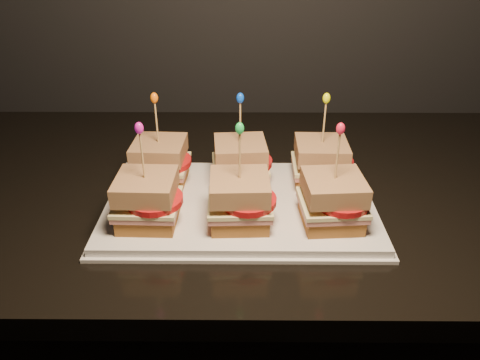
{
  "coord_description": "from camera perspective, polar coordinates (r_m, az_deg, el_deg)",
  "views": [
    {
      "loc": [
        0.74,
        0.93,
        1.34
      ],
      "look_at": [
        0.73,
        1.57,
        0.99
      ],
      "focal_mm": 35.0,
      "sensor_mm": 36.0,
      "label": 1
    }
  ],
  "objects": [
    {
      "name": "granite_slab",
      "position": [
        0.87,
        -9.95,
        -0.85
      ],
      "size": [
        2.69,
        0.68,
        0.04
      ],
      "primitive_type": "cube",
      "color": "black",
      "rests_on": "cabinet"
    },
    {
      "name": "platter",
      "position": [
        0.75,
        0.0,
        -3.07
      ],
      "size": [
        0.42,
        0.26,
        0.02
      ],
      "primitive_type": "cube",
      "color": "white",
      "rests_on": "granite_slab"
    },
    {
      "name": "platter_rim",
      "position": [
        0.75,
        0.0,
        -3.46
      ],
      "size": [
        0.43,
        0.27,
        0.01
      ],
      "primitive_type": "cube",
      "color": "white",
      "rests_on": "granite_slab"
    },
    {
      "name": "sandwich_0_bread_bot",
      "position": [
        0.8,
        -9.55,
        0.53
      ],
      "size": [
        0.09,
        0.09,
        0.02
      ],
      "primitive_type": "cube",
      "rotation": [
        0.0,
        0.0,
        -0.05
      ],
      "color": "#573312",
      "rests_on": "platter"
    },
    {
      "name": "sandwich_0_ham",
      "position": [
        0.8,
        -9.64,
        1.5
      ],
      "size": [
        0.09,
        0.09,
        0.01
      ],
      "primitive_type": "cube",
      "rotation": [
        0.0,
        0.0,
        -0.05
      ],
      "color": "#BF6962",
      "rests_on": "sandwich_0_bread_bot"
    },
    {
      "name": "sandwich_0_cheese",
      "position": [
        0.79,
        -9.68,
        1.95
      ],
      "size": [
        0.1,
        0.09,
        0.01
      ],
      "primitive_type": "cube",
      "rotation": [
        0.0,
        0.0,
        -0.05
      ],
      "color": "beige",
      "rests_on": "sandwich_0_ham"
    },
    {
      "name": "sandwich_0_tomato",
      "position": [
        0.78,
        -8.92,
        2.23
      ],
      "size": [
        0.08,
        0.08,
        0.01
      ],
      "primitive_type": "cylinder",
      "color": "#B11416",
      "rests_on": "sandwich_0_cheese"
    },
    {
      "name": "sandwich_0_bread_top",
      "position": [
        0.78,
        -9.84,
        3.65
      ],
      "size": [
        0.09,
        0.09,
        0.03
      ],
      "primitive_type": "cube",
      "rotation": [
        0.0,
        0.0,
        -0.05
      ],
      "color": "brown",
      "rests_on": "sandwich_0_tomato"
    },
    {
      "name": "sandwich_0_pick",
      "position": [
        0.76,
        -10.11,
        6.64
      ],
      "size": [
        0.0,
        0.0,
        0.09
      ],
      "primitive_type": "cylinder",
      "color": "tan",
      "rests_on": "sandwich_0_bread_top"
    },
    {
      "name": "sandwich_0_frill",
      "position": [
        0.75,
        -10.42,
        9.83
      ],
      "size": [
        0.01,
        0.01,
        0.02
      ],
      "primitive_type": "ellipsoid",
      "color": "orange",
      "rests_on": "sandwich_0_pick"
    },
    {
      "name": "sandwich_1_bread_bot",
      "position": [
        0.79,
        0.03,
        0.5
      ],
      "size": [
        0.09,
        0.09,
        0.02
      ],
      "primitive_type": "cube",
      "rotation": [
        0.0,
        0.0,
        0.08
      ],
      "color": "#573312",
      "rests_on": "platter"
    },
    {
      "name": "sandwich_1_ham",
      "position": [
        0.78,
        0.03,
        1.49
      ],
      "size": [
        0.1,
        0.09,
        0.01
      ],
      "primitive_type": "cube",
      "rotation": [
        0.0,
        0.0,
        0.08
      ],
      "color": "#BF6962",
      "rests_on": "sandwich_1_bread_bot"
    },
    {
      "name": "sandwich_1_cheese",
      "position": [
        0.78,
        0.03,
        1.94
      ],
      "size": [
        0.1,
        0.1,
        0.01
      ],
      "primitive_type": "cube",
      "rotation": [
        0.0,
        0.0,
        0.08
      ],
      "color": "beige",
      "rests_on": "sandwich_1_ham"
    },
    {
      "name": "sandwich_1_tomato",
      "position": [
        0.77,
        0.92,
        2.23
      ],
      "size": [
        0.08,
        0.08,
        0.01
      ],
      "primitive_type": "cylinder",
      "color": "#B11416",
      "rests_on": "sandwich_1_cheese"
    },
    {
      "name": "sandwich_1_bread_top",
      "position": [
        0.77,
        0.03,
        3.68
      ],
      "size": [
        0.09,
        0.09,
        0.03
      ],
      "primitive_type": "cube",
      "rotation": [
        0.0,
        0.0,
        0.08
      ],
      "color": "brown",
      "rests_on": "sandwich_1_tomato"
    },
    {
      "name": "sandwich_1_pick",
      "position": [
        0.75,
        0.03,
        6.72
      ],
      "size": [
        0.0,
        0.0,
        0.09
      ],
      "primitive_type": "cylinder",
      "color": "tan",
      "rests_on": "sandwich_1_bread_top"
    },
    {
      "name": "sandwich_1_frill",
      "position": [
        0.73,
        0.03,
        9.97
      ],
      "size": [
        0.01,
        0.01,
        0.02
      ],
      "primitive_type": "ellipsoid",
      "color": "blue",
      "rests_on": "sandwich_1_pick"
    },
    {
      "name": "sandwich_2_bread_bot",
      "position": [
        0.8,
        9.63,
        0.46
      ],
      "size": [
        0.08,
        0.08,
        0.02
      ],
      "primitive_type": "cube",
      "rotation": [
        0.0,
        0.0,
        -0.02
      ],
      "color": "#573312",
      "rests_on": "platter"
    },
    {
      "name": "sandwich_2_ham",
      "position": [
        0.79,
        9.72,
        1.43
      ],
      "size": [
        0.09,
        0.09,
        0.01
      ],
      "primitive_type": "cube",
      "rotation": [
        0.0,
        0.0,
        -0.02
      ],
      "color": "#BF6962",
      "rests_on": "sandwich_2_bread_bot"
    },
    {
      "name": "sandwich_2_cheese",
      "position": [
        0.79,
        9.76,
        1.88
      ],
      "size": [
        0.09,
        0.09,
        0.01
      ],
      "primitive_type": "cube",
      "rotation": [
        0.0,
        0.0,
        -0.02
      ],
      "color": "beige",
      "rests_on": "sandwich_2_ham"
    },
    {
      "name": "sandwich_2_tomato",
      "position": [
        0.78,
        10.73,
        2.16
      ],
      "size": [
        0.08,
        0.08,
        0.01
      ],
      "primitive_type": "cylinder",
      "color": "#B11416",
      "rests_on": "sandwich_2_cheese"
    },
    {
      "name": "sandwich_2_bread_top",
      "position": [
        0.78,
        9.92,
        3.59
      ],
      "size": [
        0.08,
        0.08,
        0.03
      ],
      "primitive_type": "cube",
      "rotation": [
        0.0,
        0.0,
        -0.02
      ],
      "color": "brown",
      "rests_on": "sandwich_2_tomato"
    },
    {
      "name": "sandwich_2_pick",
      "position": [
        0.76,
        10.2,
        6.59
      ],
      "size": [
        0.0,
        0.0,
        0.09
      ],
      "primitive_type": "cylinder",
      "color": "tan",
      "rests_on": "sandwich_2_bread_top"
    },
    {
      "name": "sandwich_2_frill",
      "position": [
        0.75,
        10.5,
        9.78
      ],
      "size": [
        0.01,
        0.01,
        0.02
      ],
      "primitive_type": "ellipsoid",
      "color": "#E7F606",
      "rests_on": "sandwich_2_pick"
    },
    {
      "name": "sandwich_3_bread_bot",
      "position": [
        0.7,
        -11.04,
        -4.19
      ],
      "size": [
        0.08,
        0.08,
        0.02
      ],
      "primitive_type": "cube",
      "rotation": [
        0.0,
        0.0,
        -0.03
      ],
      "color": "#573312",
      "rests_on": "platter"
    },
    {
      "name": "sandwich_3_ham",
      "position": [
        0.69,
        -11.16,
        -3.14
      ],
      "size": [
        0.09,
        0.09,
        0.01
      ],
      "primitive_type": "cube",
      "rotation": [
        0.0,
        0.0,
        -0.03
      ],
      "color": "#BF6962",
      "rests_on": "sandwich_3_bread_bot"
    },
    {
      "name": "sandwich_3_cheese",
      "position": [
        0.69,
        -11.21,
        -2.64
      ],
      "size": [
        0.09,
        0.09,
        0.01
      ],
      "primitive_type": "cube",
      "rotation": [
        0.0,
        0.0,
        -0.03
      ],
      "color": "beige",
      "rests_on": "sandwich_3_ham"
    },
    {
      "name": "sandwich_3_tomato",
      "position": [
        0.68,
        -10.37,
        -2.39
      ],
      "size": [
        0.08,
        0.08,
        0.01
      ],
      "primitive_type": "cylinder",
      "color": "#B11416",
      "rests_on": "sandwich_3_cheese"
    },
    {
      "name": "sandwich_3_bread_top",
      "position": [
        0.68,
        -11.42,
        -0.76
      ],
      "size": [
        0.09,
        0.09,
        0.03
      ],
      "primitive_type": "cube",
      "rotation": [
        0.0,
        0.0,
        -0.03
      ],
      "color": "brown",
      "rests_on": "sandwich_3_tomato"
    },
    {
      "name": "sandwich_3_pick",
      "position": [
        0.66,
        -11.8,
        2.59
      ],
      "size": [
        0.0,
        0.0,
        0.09
      ],
      "primitive_type": "cylinder",
      "color": "tan",
      "rests_on": "sandwich_3_bread_top"
    },
    {
      "name": "sandwich_3_frill",
      "position": [
        0.64,
        -12.2,
        6.2
      ],
      "size": [
        0.01,
        0.01,
        0.02
      ],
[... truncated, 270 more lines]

